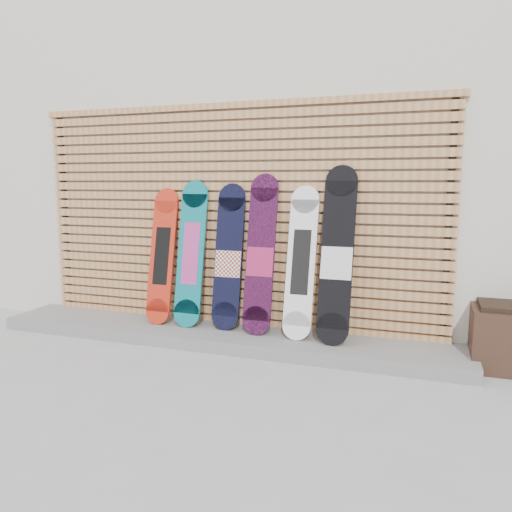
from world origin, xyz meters
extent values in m
plane|color=#9B9B9E|center=(0.00, 0.00, 0.00)|extent=(80.00, 80.00, 0.00)
cube|color=beige|center=(0.50, 3.50, 1.80)|extent=(12.00, 5.00, 3.60)
cube|color=slate|center=(-0.15, 0.68, 0.06)|extent=(4.60, 0.70, 0.12)
cube|color=#B77D4C|center=(-0.15, 0.97, 0.14)|extent=(4.20, 0.05, 0.08)
cube|color=#B77D4C|center=(-0.15, 0.97, 0.23)|extent=(4.20, 0.05, 0.08)
cube|color=#B77D4C|center=(-0.15, 0.97, 0.33)|extent=(4.20, 0.05, 0.07)
cube|color=#B77D4C|center=(-0.15, 0.97, 0.43)|extent=(4.20, 0.05, 0.07)
cube|color=#B77D4C|center=(-0.15, 0.97, 0.53)|extent=(4.20, 0.05, 0.07)
cube|color=#B77D4C|center=(-0.15, 0.97, 0.62)|extent=(4.20, 0.05, 0.07)
cube|color=#B77D4C|center=(-0.15, 0.97, 0.72)|extent=(4.20, 0.05, 0.07)
cube|color=#B77D4C|center=(-0.15, 0.97, 0.82)|extent=(4.20, 0.05, 0.07)
cube|color=#B77D4C|center=(-0.15, 0.97, 0.91)|extent=(4.20, 0.05, 0.07)
cube|color=#B77D4C|center=(-0.15, 0.97, 1.01)|extent=(4.20, 0.05, 0.08)
cube|color=#B77D4C|center=(-0.15, 0.97, 1.11)|extent=(4.20, 0.05, 0.08)
cube|color=#B77D4C|center=(-0.15, 0.97, 1.20)|extent=(4.20, 0.05, 0.08)
cube|color=#B77D4C|center=(-0.15, 0.97, 1.30)|extent=(4.20, 0.05, 0.08)
cube|color=#B77D4C|center=(-0.15, 0.97, 1.40)|extent=(4.20, 0.05, 0.08)
cube|color=#B77D4C|center=(-0.15, 0.97, 1.50)|extent=(4.20, 0.05, 0.08)
cube|color=#B77D4C|center=(-0.15, 0.97, 1.59)|extent=(4.20, 0.05, 0.08)
cube|color=#B77D4C|center=(-0.15, 0.97, 1.69)|extent=(4.20, 0.05, 0.08)
cube|color=#B77D4C|center=(-0.15, 0.97, 1.79)|extent=(4.20, 0.05, 0.08)
cube|color=#B77D4C|center=(-0.15, 0.97, 1.88)|extent=(4.20, 0.05, 0.08)
cube|color=#B77D4C|center=(-0.15, 0.97, 1.98)|extent=(4.20, 0.05, 0.08)
cube|color=#B77D4C|center=(-0.15, 0.97, 2.08)|extent=(4.20, 0.05, 0.08)
cube|color=#B77D4C|center=(-0.15, 0.97, 2.17)|extent=(4.20, 0.05, 0.08)
cube|color=black|center=(-2.17, 0.99, 1.12)|extent=(0.06, 0.04, 2.23)
cube|color=black|center=(1.87, 0.99, 1.12)|extent=(0.06, 0.04, 2.23)
cube|color=#B77D4C|center=(-0.15, 0.97, 2.26)|extent=(4.26, 0.07, 0.06)
cube|color=red|center=(-0.83, 0.79, 0.80)|extent=(0.26, 0.26, 1.10)
cylinder|color=red|center=(-0.83, 0.67, 0.25)|extent=(0.26, 0.08, 0.26)
cylinder|color=red|center=(-0.83, 0.91, 1.35)|extent=(0.26, 0.08, 0.26)
cube|color=black|center=(-0.83, 0.79, 0.80)|extent=(0.16, 0.15, 0.57)
cube|color=#0C717C|center=(-0.51, 0.79, 0.84)|extent=(0.28, 0.26, 1.17)
cylinder|color=#0C717C|center=(-0.51, 0.67, 0.26)|extent=(0.28, 0.08, 0.28)
cylinder|color=#0C717C|center=(-0.51, 0.91, 1.42)|extent=(0.28, 0.08, 0.28)
cube|color=#C84696|center=(-0.51, 0.79, 0.84)|extent=(0.17, 0.15, 0.61)
cube|color=black|center=(-0.11, 0.80, 0.82)|extent=(0.28, 0.23, 1.13)
cylinder|color=black|center=(-0.11, 0.70, 0.26)|extent=(0.28, 0.07, 0.28)
cylinder|color=black|center=(-0.11, 0.91, 1.39)|extent=(0.28, 0.07, 0.28)
cube|color=white|center=(-0.11, 0.79, 0.75)|extent=(0.26, 0.07, 0.26)
cube|color=black|center=(0.22, 0.78, 0.87)|extent=(0.27, 0.27, 1.23)
cylinder|color=black|center=(0.22, 0.65, 0.25)|extent=(0.27, 0.08, 0.27)
cylinder|color=black|center=(0.22, 0.91, 1.48)|extent=(0.27, 0.08, 0.27)
cube|color=#A62156|center=(0.22, 0.76, 0.79)|extent=(0.26, 0.08, 0.27)
cube|color=white|center=(0.62, 0.77, 0.81)|extent=(0.26, 0.29, 1.13)
cylinder|color=white|center=(0.62, 0.63, 0.25)|extent=(0.26, 0.08, 0.26)
cylinder|color=white|center=(0.62, 0.90, 1.38)|extent=(0.26, 0.08, 0.26)
cube|color=black|center=(0.62, 0.77, 0.81)|extent=(0.16, 0.16, 0.59)
cube|color=black|center=(0.95, 0.74, 0.90)|extent=(0.29, 0.33, 1.29)
cylinder|color=black|center=(0.95, 0.59, 0.26)|extent=(0.29, 0.09, 0.29)
cylinder|color=black|center=(0.95, 0.90, 1.55)|extent=(0.29, 0.09, 0.29)
cube|color=silver|center=(0.95, 0.73, 0.83)|extent=(0.28, 0.09, 0.29)
camera|label=1|loc=(1.70, -3.62, 1.54)|focal=35.00mm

